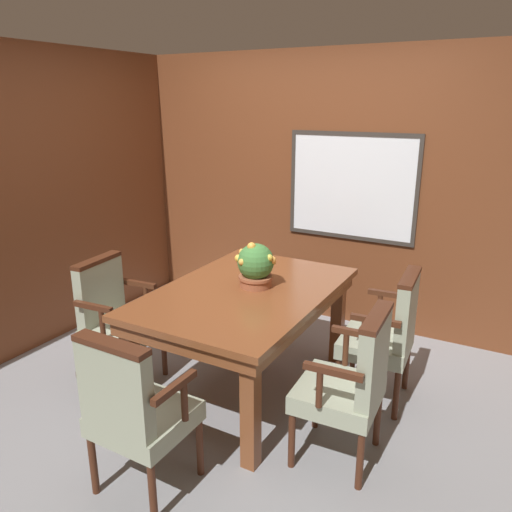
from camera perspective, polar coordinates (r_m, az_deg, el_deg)
name	(u,v)px	position (r m, az deg, el deg)	size (l,w,h in m)	color
ground_plane	(221,387)	(3.80, -3.98, -14.66)	(14.00, 14.00, 0.00)	gray
wall_back	(312,189)	(4.69, 6.39, 7.62)	(7.20, 0.08, 2.45)	brown
wall_left	(40,200)	(4.50, -23.46, 5.87)	(0.06, 7.20, 2.45)	brown
dining_table	(246,303)	(3.48, -1.20, -5.35)	(1.08, 1.61, 0.77)	brown
chair_left_near	(115,316)	(3.78, -15.86, -6.63)	(0.49, 0.54, 0.94)	#472314
chair_head_near	(134,408)	(2.72, -13.75, -16.49)	(0.52, 0.46, 0.94)	#472314
chair_right_far	(387,331)	(3.52, 14.74, -8.34)	(0.49, 0.54, 0.94)	#472314
chair_right_near	(351,380)	(2.92, 10.82, -13.80)	(0.48, 0.54, 0.94)	#472314
potted_plant	(256,266)	(3.45, -0.04, -1.11)	(0.27, 0.26, 0.33)	#9E5638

